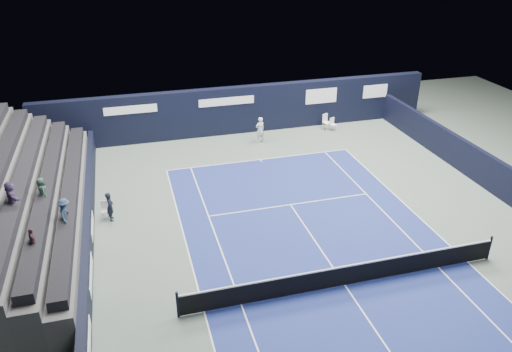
{
  "coord_description": "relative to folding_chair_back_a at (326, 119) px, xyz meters",
  "views": [
    {
      "loc": [
        -7.37,
        -13.73,
        12.43
      ],
      "look_at": [
        -1.49,
        7.42,
        1.3
      ],
      "focal_mm": 35.0,
      "sensor_mm": 36.0,
      "label": 1
    }
  ],
  "objects": [
    {
      "name": "back_sponsor_wall",
      "position": [
        -5.61,
        1.02,
        0.85
      ],
      "size": [
        26.0,
        0.63,
        3.1
      ],
      "color": "black",
      "rests_on": "ground"
    },
    {
      "name": "court_markings",
      "position": [
        -5.62,
        -15.48,
        -0.69
      ],
      "size": [
        11.03,
        23.83,
        0.0
      ],
      "color": "white",
      "rests_on": "court_surface"
    },
    {
      "name": "line_judge",
      "position": [
        -14.17,
        -8.14,
        0.02
      ],
      "size": [
        0.35,
        0.52,
        1.43
      ],
      "primitive_type": "imported",
      "rotation": [
        0.0,
        0.0,
        1.56
      ],
      "color": "black",
      "rests_on": "ground"
    },
    {
      "name": "line_judge_chair",
      "position": [
        -14.42,
        -7.87,
        -0.2
      ],
      "size": [
        0.39,
        0.37,
        0.87
      ],
      "rotation": [
        0.0,
        0.0,
        -0.01
      ],
      "color": "silver",
      "rests_on": "ground"
    },
    {
      "name": "court_surface",
      "position": [
        -5.62,
        -15.48,
        -0.69
      ],
      "size": [
        10.97,
        23.77,
        0.01
      ],
      "primitive_type": "cube",
      "color": "navy",
      "rests_on": "ground"
    },
    {
      "name": "folding_chair_back_b",
      "position": [
        0.38,
        -0.34,
        -0.21
      ],
      "size": [
        0.47,
        0.46,
        0.86
      ],
      "rotation": [
        0.0,
        0.0,
        0.31
      ],
      "color": "white",
      "rests_on": "ground"
    },
    {
      "name": "tennis_player",
      "position": [
        -4.89,
        -1.03,
        0.14
      ],
      "size": [
        0.7,
        0.89,
        1.67
      ],
      "color": "white",
      "rests_on": "ground"
    },
    {
      "name": "folding_chair_back_a",
      "position": [
        0.0,
        0.0,
        0.0
      ],
      "size": [
        0.6,
        0.62,
        1.05
      ],
      "rotation": [
        0.0,
        0.0,
        0.41
      ],
      "color": "white",
      "rests_on": "ground"
    },
    {
      "name": "side_barrier_left",
      "position": [
        -15.12,
        -9.51,
        -0.1
      ],
      "size": [
        0.33,
        22.0,
        1.2
      ],
      "color": "black",
      "rests_on": "ground"
    },
    {
      "name": "enclosure_wall_right",
      "position": [
        4.88,
        -9.48,
        0.2
      ],
      "size": [
        0.3,
        22.0,
        1.8
      ],
      "primitive_type": "cube",
      "color": "black",
      "rests_on": "ground"
    },
    {
      "name": "ground",
      "position": [
        -5.62,
        -13.48,
        -0.7
      ],
      "size": [
        48.0,
        48.0,
        0.0
      ],
      "primitive_type": "plane",
      "color": "#53635A",
      "rests_on": "ground"
    },
    {
      "name": "tennis_net",
      "position": [
        -5.62,
        -15.48,
        -0.19
      ],
      "size": [
        12.9,
        0.1,
        1.1
      ],
      "color": "black",
      "rests_on": "ground"
    }
  ]
}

